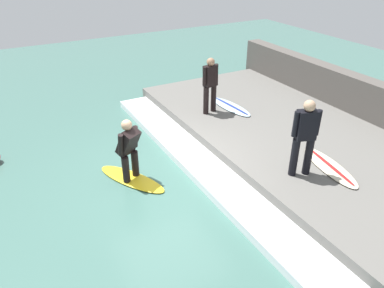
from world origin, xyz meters
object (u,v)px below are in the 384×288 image
surfer_waiting_far (210,83)px  surfboard_waiting_far (231,107)px  surfer_waiting_near (305,134)px  surfboard_waiting_near (330,167)px  surfboard_riding (132,179)px  surfer_riding (129,147)px

surfer_waiting_far → surfboard_waiting_far: (0.72, -0.03, -0.86)m
surfer_waiting_near → surfboard_waiting_near: surfer_waiting_near is taller
surfboard_waiting_near → surfboard_waiting_far: same height
surfer_waiting_near → surfboard_waiting_far: size_ratio=0.99×
surfboard_riding → surfer_waiting_near: size_ratio=1.11×
surfboard_waiting_near → surfer_waiting_far: bearing=101.3°
surfboard_waiting_far → surfer_waiting_far: bearing=177.9°
surfer_riding → surfer_waiting_far: bearing=28.2°
surfboard_waiting_near → surfer_waiting_far: (-0.76, 3.81, 0.86)m
surfer_riding → surfer_waiting_far: size_ratio=0.91×
surfboard_riding → surfboard_waiting_far: surfboard_waiting_far is taller
surfer_waiting_near → surfboard_waiting_near: (0.76, -0.15, -0.91)m
surfer_riding → surfer_waiting_near: bearing=-34.2°
surfboard_riding → surfer_riding: 0.82m
surfer_riding → surfboard_waiting_far: surfer_riding is taller
surfer_riding → surfer_waiting_near: size_ratio=0.86×
surfboard_riding → surfboard_waiting_near: surfboard_waiting_near is taller
surfer_riding → surfboard_waiting_far: size_ratio=0.85×
surfer_riding → surfer_waiting_far: 3.45m
surfboard_riding → surfer_waiting_far: surfer_waiting_far is taller
surfboard_waiting_near → surfboard_waiting_far: bearing=90.6°
surfboard_waiting_near → surfer_waiting_far: 3.98m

